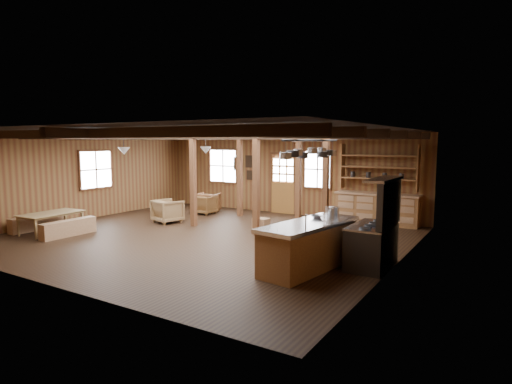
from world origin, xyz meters
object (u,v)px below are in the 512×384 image
armchair_a (205,205)px  kitchen_island (309,245)px  armchair_c (168,211)px  commercial_range (374,238)px  armchair_b (208,203)px  dining_table (52,223)px

armchair_a → kitchen_island: bearing=143.0°
armchair_c → commercial_range: bearing=-175.9°
armchair_a → armchair_b: bearing=-71.4°
kitchen_island → armchair_b: size_ratio=3.37×
commercial_range → armchair_a: size_ratio=2.53×
kitchen_island → armchair_c: bearing=168.1°
kitchen_island → armchair_c: (-5.82, 2.19, -0.11)m
commercial_range → armchair_b: 7.91m
commercial_range → armchair_b: commercial_range is taller
dining_table → armchair_b: 5.26m
armchair_a → commercial_range: bearing=152.5°
commercial_range → armchair_c: commercial_range is taller
armchair_a → armchair_b: (-0.13, 0.34, 0.03)m
kitchen_island → armchair_c: kitchen_island is taller
armchair_a → armchair_b: 0.36m
dining_table → armchair_b: bearing=-19.7°
kitchen_island → armchair_b: 7.40m
kitchen_island → armchair_c: 6.22m
dining_table → kitchen_island: bearing=-88.0°
armchair_b → kitchen_island: bearing=130.2°
armchair_c → kitchen_island: bearing=175.0°
dining_table → armchair_b: (1.51, 5.04, 0.07)m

